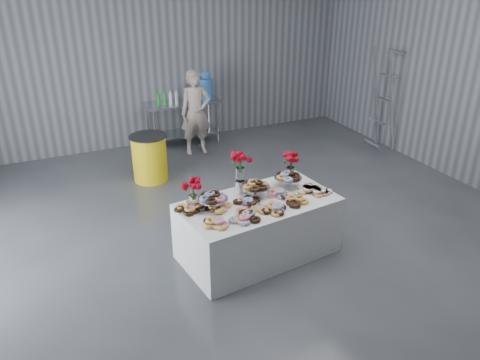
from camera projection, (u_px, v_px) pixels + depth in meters
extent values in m
plane|color=#373A3F|center=(264.00, 251.00, 6.04)|extent=(9.00, 9.00, 0.00)
cube|color=slate|center=(157.00, 42.00, 8.88)|extent=(8.00, 0.04, 4.00)
cube|color=white|center=(258.00, 228.00, 5.82)|extent=(2.01, 1.22, 0.75)
cube|color=silver|center=(182.00, 102.00, 9.15)|extent=(1.50, 0.60, 0.04)
cube|color=silver|center=(184.00, 133.00, 9.42)|extent=(1.40, 0.55, 0.03)
cylinder|color=silver|center=(155.00, 133.00, 8.89)|extent=(0.04, 0.04, 0.86)
cylinder|color=silver|center=(218.00, 124.00, 9.38)|extent=(0.04, 0.04, 0.86)
cylinder|color=silver|center=(148.00, 125.00, 9.30)|extent=(0.04, 0.04, 0.86)
cylinder|color=silver|center=(209.00, 117.00, 9.79)|extent=(0.04, 0.04, 0.86)
cylinder|color=silver|center=(213.00, 203.00, 5.49)|extent=(0.06, 0.06, 0.12)
cylinder|color=silver|center=(213.00, 199.00, 5.46)|extent=(0.36, 0.36, 0.01)
cylinder|color=silver|center=(255.00, 191.00, 5.77)|extent=(0.06, 0.06, 0.12)
cylinder|color=silver|center=(255.00, 187.00, 5.75)|extent=(0.36, 0.36, 0.01)
cylinder|color=silver|center=(288.00, 182.00, 6.01)|extent=(0.06, 0.06, 0.12)
cylinder|color=silver|center=(288.00, 178.00, 5.98)|extent=(0.36, 0.36, 0.01)
cylinder|color=white|center=(194.00, 202.00, 5.46)|extent=(0.11, 0.11, 0.18)
cylinder|color=#1E5919|center=(193.00, 192.00, 5.40)|extent=(0.04, 0.04, 0.18)
cylinder|color=white|center=(290.00, 174.00, 6.18)|extent=(0.11, 0.11, 0.18)
cylinder|color=#1E5919|center=(291.00, 165.00, 6.13)|extent=(0.04, 0.04, 0.18)
cylinder|color=silver|center=(240.00, 186.00, 5.87)|extent=(0.14, 0.14, 0.15)
cylinder|color=white|center=(240.00, 174.00, 5.80)|extent=(0.11, 0.11, 0.18)
cylinder|color=#1E5919|center=(240.00, 165.00, 5.75)|extent=(0.04, 0.04, 0.18)
cylinder|color=#4187DE|center=(206.00, 89.00, 9.25)|extent=(0.28, 0.28, 0.40)
sphere|color=#4187DE|center=(205.00, 76.00, 9.14)|extent=(0.20, 0.20, 0.20)
imported|color=#CC8C93|center=(196.00, 113.00, 8.81)|extent=(0.62, 0.44, 1.60)
cylinder|color=yellow|center=(150.00, 158.00, 7.84)|extent=(0.57, 0.57, 0.77)
cylinder|color=black|center=(148.00, 136.00, 7.67)|extent=(0.62, 0.62, 0.02)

